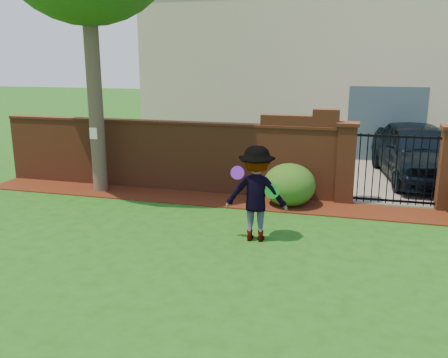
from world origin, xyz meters
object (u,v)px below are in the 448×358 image
(man, at_px, (256,194))
(frisbee_green, at_px, (272,191))
(car, at_px, (420,153))
(frisbee_purple, at_px, (237,173))

(man, xyz_separation_m, frisbee_green, (0.31, -0.07, 0.09))
(car, distance_m, frisbee_green, 6.31)
(frisbee_green, bearing_deg, frisbee_purple, -166.20)
(car, xyz_separation_m, man, (-3.42, -5.42, 0.09))
(car, bearing_deg, man, -130.92)
(car, relative_size, frisbee_green, 17.62)
(car, relative_size, frisbee_purple, 19.10)
(frisbee_green, bearing_deg, man, 167.75)
(man, bearing_deg, car, -127.84)
(car, height_order, frisbee_purple, car)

